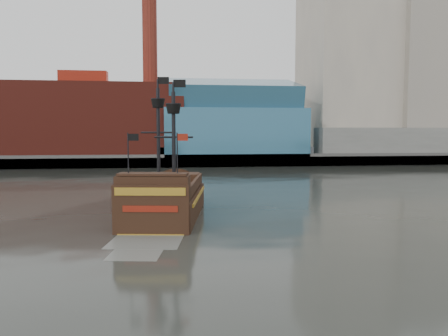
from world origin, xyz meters
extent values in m
plane|color=#2C2E28|center=(0.00, 0.00, 0.00)|extent=(400.00, 400.00, 0.00)
cube|color=slate|center=(0.00, 92.00, 1.00)|extent=(220.00, 60.00, 2.00)
cube|color=#4C4C49|center=(0.00, 62.50, 1.30)|extent=(220.00, 1.00, 2.60)
cube|color=maroon|center=(-22.00, 72.00, 9.50)|extent=(42.00, 18.00, 15.00)
cube|color=#316582|center=(10.00, 70.00, 7.00)|extent=(30.00, 16.00, 10.00)
cube|color=#BDB09D|center=(40.00, 80.00, 25.00)|extent=(20.00, 22.00, 46.00)
cube|color=gray|center=(58.00, 76.00, 21.00)|extent=(18.00, 18.00, 38.00)
cube|color=#BDB09D|center=(50.00, 97.00, 28.00)|extent=(24.00, 20.00, 52.00)
cube|color=slate|center=(48.00, 66.00, 5.00)|extent=(40.00, 6.00, 6.00)
cylinder|color=maroon|center=(-8.00, 74.00, 28.00)|extent=(3.20, 3.20, 22.00)
cube|color=#316582|center=(10.00, 70.00, 15.00)|extent=(28.00, 14.94, 8.78)
cube|color=black|center=(-4.42, 11.78, 0.66)|extent=(7.42, 13.83, 2.85)
cube|color=#4A311B|center=(-4.42, 11.78, 2.25)|extent=(6.68, 12.45, 0.33)
cube|color=black|center=(-3.62, 16.98, 2.63)|extent=(5.00, 3.31, 1.10)
cube|color=black|center=(-5.29, 6.14, 3.07)|extent=(5.41, 2.53, 1.97)
cube|color=black|center=(-5.44, 5.15, 1.32)|extent=(5.35, 1.09, 4.38)
cube|color=#AE8121|center=(-5.47, 5.00, 3.07)|extent=(4.89, 0.84, 0.55)
cube|color=maroon|center=(-5.47, 5.00, 1.86)|extent=(3.80, 0.67, 0.44)
cylinder|color=black|center=(-5.04, 13.54, 6.69)|extent=(0.35, 0.35, 8.55)
cylinder|color=black|center=(-3.75, 9.68, 6.36)|extent=(0.35, 0.35, 7.89)
cone|color=black|center=(-5.04, 13.54, 9.65)|extent=(1.38, 1.38, 0.77)
cone|color=black|center=(-3.75, 9.68, 8.99)|extent=(1.38, 1.38, 0.77)
cube|color=black|center=(-4.55, 13.46, 11.62)|extent=(0.98, 0.18, 0.60)
cube|color=black|center=(-3.26, 9.60, 10.96)|extent=(0.98, 0.18, 0.60)
cube|color=gray|center=(-5.72, 3.33, 0.01)|extent=(5.20, 4.61, 0.02)
camera|label=1|loc=(-4.17, -25.22, 7.21)|focal=35.00mm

